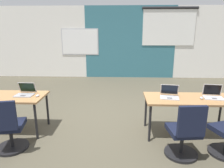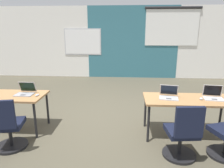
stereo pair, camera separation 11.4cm
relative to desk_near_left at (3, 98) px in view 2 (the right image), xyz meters
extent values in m
plane|color=#4C4738|center=(1.75, 0.60, -0.66)|extent=(24.00, 24.00, 0.00)
cube|color=silver|center=(1.75, 4.80, 0.74)|extent=(10.00, 0.20, 2.80)
cube|color=#336B7A|center=(2.61, 4.69, 0.74)|extent=(3.54, 0.01, 2.80)
cube|color=#B7B7BC|center=(0.62, 4.69, 0.77)|extent=(1.48, 0.02, 1.04)
cube|color=white|center=(0.62, 4.68, 0.77)|extent=(1.40, 0.02, 0.96)
cube|color=white|center=(4.09, 4.67, 1.32)|extent=(2.00, 0.02, 1.35)
cylinder|color=black|center=(4.09, 4.67, 2.04)|extent=(2.10, 0.10, 0.10)
cube|color=#A37547|center=(0.00, 0.00, 0.04)|extent=(1.60, 0.70, 0.04)
cylinder|color=black|center=(0.74, -0.30, -0.32)|extent=(0.04, 0.04, 0.68)
cylinder|color=black|center=(0.74, 0.30, -0.32)|extent=(0.04, 0.04, 0.68)
cube|color=#A37547|center=(3.50, 0.00, 0.04)|extent=(1.60, 0.70, 0.04)
cylinder|color=black|center=(2.76, -0.30, -0.32)|extent=(0.04, 0.04, 0.68)
cylinder|color=black|center=(2.76, 0.30, -0.32)|extent=(0.04, 0.04, 0.68)
cylinder|color=black|center=(4.24, 0.30, -0.32)|extent=(0.04, 0.04, 0.68)
cube|color=silver|center=(3.93, -0.01, 0.07)|extent=(0.36, 0.27, 0.02)
cube|color=#4C4C4F|center=(3.92, -0.06, 0.08)|extent=(0.10, 0.07, 0.00)
cube|color=silver|center=(3.95, 0.13, 0.19)|extent=(0.33, 0.10, 0.22)
cube|color=black|center=(3.95, 0.12, 0.19)|extent=(0.30, 0.09, 0.19)
ellipsoid|color=#B2B2B7|center=(3.70, -0.03, 0.08)|extent=(0.08, 0.11, 0.03)
cylinder|color=black|center=(3.93, -0.63, -0.64)|extent=(0.52, 0.52, 0.04)
sphere|color=black|center=(3.85, -0.41, -0.64)|extent=(0.04, 0.04, 0.04)
sphere|color=black|center=(3.74, -0.77, -0.64)|extent=(0.04, 0.04, 0.04)
cube|color=#9E9EA3|center=(0.43, 0.01, 0.07)|extent=(0.33, 0.24, 0.02)
cube|color=#4C4C4F|center=(0.43, -0.04, 0.08)|extent=(0.09, 0.06, 0.00)
cube|color=#9E9EA3|center=(0.43, 0.16, 0.18)|extent=(0.33, 0.09, 0.21)
cube|color=black|center=(0.43, 0.16, 0.18)|extent=(0.30, 0.08, 0.18)
ellipsoid|color=#B2B2B7|center=(0.70, -0.03, 0.08)|extent=(0.08, 0.11, 0.03)
cylinder|color=black|center=(0.44, -0.62, -0.64)|extent=(0.52, 0.52, 0.04)
cylinder|color=black|center=(0.44, -0.62, -0.45)|extent=(0.06, 0.06, 0.34)
cube|color=black|center=(0.44, -0.62, -0.24)|extent=(0.52, 0.52, 0.08)
cube|color=black|center=(0.49, -0.86, 0.03)|extent=(0.40, 0.14, 0.46)
sphere|color=black|center=(0.39, -0.39, -0.64)|extent=(0.04, 0.04, 0.04)
sphere|color=black|center=(0.67, -0.64, -0.64)|extent=(0.04, 0.04, 0.04)
cube|color=#B7B7BC|center=(3.13, -0.02, 0.07)|extent=(0.36, 0.28, 0.02)
cube|color=#4C4C4F|center=(3.13, -0.07, 0.08)|extent=(0.10, 0.07, 0.00)
cube|color=#B7B7BC|center=(3.16, 0.13, 0.18)|extent=(0.34, 0.14, 0.21)
cube|color=black|center=(3.16, 0.13, 0.18)|extent=(0.31, 0.12, 0.18)
cylinder|color=black|center=(3.21, -0.68, -0.64)|extent=(0.52, 0.52, 0.04)
cylinder|color=black|center=(3.21, -0.68, -0.45)|extent=(0.06, 0.06, 0.34)
cube|color=black|center=(3.21, -0.68, -0.24)|extent=(0.49, 0.49, 0.08)
cube|color=black|center=(3.24, -0.93, 0.03)|extent=(0.40, 0.10, 0.46)
sphere|color=black|center=(3.19, -0.45, -0.64)|extent=(0.04, 0.04, 0.04)
sphere|color=black|center=(3.44, -0.73, -0.64)|extent=(0.04, 0.04, 0.04)
sphere|color=black|center=(3.00, -0.78, -0.64)|extent=(0.04, 0.04, 0.04)
camera|label=1|loc=(2.23, -3.60, 1.28)|focal=32.97mm
camera|label=2|loc=(2.35, -3.60, 1.28)|focal=32.97mm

